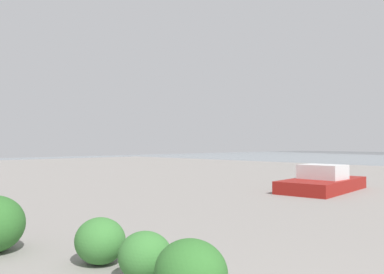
# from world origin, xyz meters

# --- Properties ---
(shrub_round) EXTENTS (0.63, 0.57, 0.54)m
(shrub_round) POSITION_xyz_m (2.51, -1.49, 0.27)
(shrub_round) COLOR #387533
(shrub_round) RESTS_ON ground
(shrub_wide) EXTENTS (0.67, 0.61, 0.57)m
(shrub_wide) POSITION_xyz_m (3.38, -1.46, 0.29)
(shrub_wide) COLOR #387533
(shrub_wide) RESTS_ON ground
(shrub_tall) EXTENTS (0.72, 0.64, 0.61)m
(shrub_tall) POSITION_xyz_m (1.71, -1.41, 0.30)
(shrub_tall) COLOR #2D6628
(shrub_tall) RESTS_ON ground
(boat) EXTENTS (1.91, 3.72, 0.95)m
(boat) POSITION_xyz_m (4.93, -10.40, 0.21)
(boat) COLOR maroon
(boat) RESTS_ON ground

